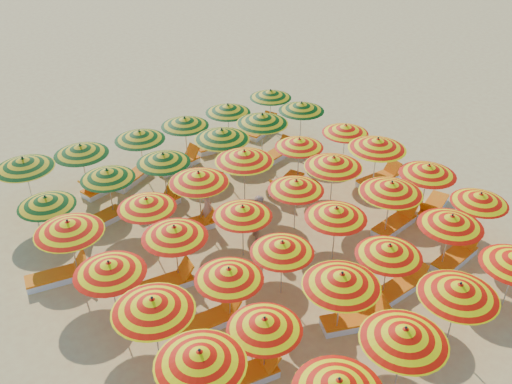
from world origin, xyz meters
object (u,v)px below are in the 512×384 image
lounger_5 (455,257)px  beachgoer_a (207,207)px  umbrella_32 (163,158)px  lounger_3 (355,321)px  umbrella_25 (146,203)px  lounger_14 (99,221)px  umbrella_21 (296,185)px  umbrella_40 (228,108)px  umbrella_33 (222,134)px  lounger_20 (218,146)px  lounger_2 (244,376)px  umbrella_24 (68,227)px  lounger_18 (131,179)px  lounger_4 (400,287)px  umbrella_3 (459,290)px  umbrella_31 (107,174)px  umbrella_7 (265,324)px  umbrella_14 (282,247)px  umbrella_29 (346,129)px  umbrella_36 (23,163)px  lounger_10 (379,179)px  umbrella_28 (299,143)px  lounger_13 (287,184)px  lounger_19 (180,164)px  umbrella_34 (262,119)px  umbrella_30 (46,201)px  lounger_12 (189,226)px  umbrella_35 (301,107)px  umbrella_15 (336,213)px  lounger_7 (395,224)px  umbrella_16 (391,188)px  lounger_21 (262,130)px  umbrella_6 (200,357)px  umbrella_12 (153,305)px  umbrella_19 (174,232)px  umbrella_27 (244,156)px  umbrella_20 (243,211)px  lounger_9 (164,284)px  umbrella_8 (342,279)px  umbrella_38 (139,135)px  umbrella_37 (81,150)px  umbrella_2 (405,335)px  lounger_16 (276,155)px  umbrella_11 (480,198)px  umbrella_22 (333,162)px  beachgoer_b (259,216)px  lounger_15 (157,204)px  umbrella_18 (109,268)px  lounger_6 (210,321)px  umbrella_26 (199,177)px

lounger_5 → beachgoer_a: beachgoer_a is taller
umbrella_32 → lounger_3: 8.39m
umbrella_25 → lounger_14: size_ratio=1.04×
umbrella_21 → umbrella_40: 6.22m
lounger_14 → umbrella_33: bearing=168.7°
lounger_20 → lounger_2: bearing=-112.7°
umbrella_24 → lounger_18: 5.59m
lounger_2 → lounger_4: bearing=10.2°
lounger_20 → beachgoer_a: 5.26m
umbrella_3 → umbrella_31: bearing=111.3°
umbrella_7 → umbrella_14: bearing=41.8°
umbrella_29 → umbrella_36: umbrella_36 is taller
umbrella_7 → umbrella_31: 8.23m
umbrella_14 → lounger_10: (6.68, 2.34, -1.46)m
umbrella_28 → umbrella_21: bearing=-133.6°
umbrella_25 → lounger_13: 5.77m
lounger_19 → umbrella_34: bearing=-36.9°
umbrella_30 → lounger_12: umbrella_30 is taller
umbrella_25 → umbrella_35: umbrella_35 is taller
lounger_2 → lounger_12: same height
umbrella_15 → umbrella_40: bearing=76.9°
umbrella_7 → umbrella_28: (6.47, 6.10, -0.00)m
umbrella_33 → lounger_7: umbrella_33 is taller
umbrella_16 → lounger_21: 8.51m
umbrella_16 → lounger_12: umbrella_16 is taller
umbrella_6 → umbrella_21: (6.21, 4.06, -0.18)m
umbrella_12 → umbrella_34: size_ratio=1.03×
umbrella_15 → umbrella_12: bearing=-178.0°
lounger_20 → beachgoer_a: (-3.26, -4.10, 0.52)m
umbrella_19 → umbrella_27: 4.46m
umbrella_31 → beachgoer_a: size_ratio=1.58×
umbrella_19 → umbrella_20: bearing=-6.3°
umbrella_16 → umbrella_36: size_ratio=1.07×
lounger_9 → lounger_3: bearing=-43.6°
umbrella_8 → umbrella_38: bearing=90.2°
lounger_10 → lounger_19: 7.54m
umbrella_3 → umbrella_37: umbrella_3 is taller
umbrella_2 → umbrella_30: 10.94m
lounger_16 → lounger_19: 3.79m
umbrella_38 → umbrella_11: bearing=-58.3°
umbrella_36 → lounger_20: umbrella_36 is taller
umbrella_32 → umbrella_22: bearing=-42.5°
umbrella_21 → lounger_16: (2.55, 4.01, -1.50)m
lounger_12 → beachgoer_b: (1.60, -1.61, 0.59)m
beachgoer_a → lounger_15: bearing=25.0°
umbrella_12 → umbrella_2: bearing=-47.3°
umbrella_18 → umbrella_36: size_ratio=0.84×
umbrella_8 → lounger_14: size_ratio=1.38×
lounger_6 → lounger_14: size_ratio=0.99×
umbrella_25 → umbrella_26: size_ratio=0.83×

